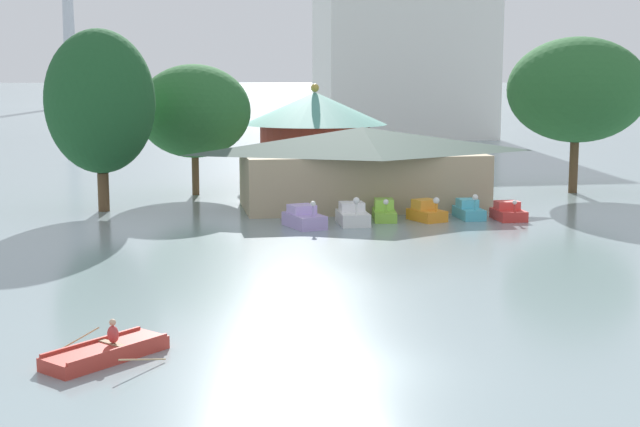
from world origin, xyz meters
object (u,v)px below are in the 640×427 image
(green_roof_pavilion, at_px, (315,132))
(shoreline_tree_tall_left, at_px, (100,102))
(pedal_boat_orange, at_px, (426,212))
(pedal_boat_red, at_px, (508,212))
(shoreline_tree_mid, at_px, (194,111))
(background_building_block, at_px, (404,39))
(pedal_boat_white, at_px, (353,215))
(pedal_boat_lime, at_px, (384,212))
(boathouse, at_px, (362,166))
(shoreline_tree_right, at_px, (577,90))
(pedal_boat_lavender, at_px, (304,218))
(rowboat_with_rower, at_px, (106,352))
(pedal_boat_cyan, at_px, (469,210))

(green_roof_pavilion, relative_size, shoreline_tree_tall_left, 1.01)
(pedal_boat_orange, xyz_separation_m, pedal_boat_red, (5.14, -0.60, -0.07))
(pedal_boat_red, distance_m, shoreline_tree_mid, 24.97)
(shoreline_tree_mid, height_order, background_building_block, background_building_block)
(shoreline_tree_tall_left, bearing_deg, pedal_boat_white, -27.67)
(pedal_boat_lime, bearing_deg, shoreline_tree_tall_left, -101.33)
(boathouse, height_order, shoreline_tree_right, shoreline_tree_right)
(pedal_boat_lavender, xyz_separation_m, pedal_boat_lime, (5.39, 1.87, -0.03))
(pedal_boat_white, relative_size, pedal_boat_lime, 0.92)
(pedal_boat_lime, bearing_deg, background_building_block, 173.52)
(pedal_boat_lavender, xyz_separation_m, shoreline_tree_right, (22.83, 11.97, 7.32))
(pedal_boat_lime, relative_size, green_roof_pavilion, 0.26)
(shoreline_tree_tall_left, height_order, shoreline_tree_right, shoreline_tree_tall_left)
(pedal_boat_orange, bearing_deg, rowboat_with_rower, -55.12)
(pedal_boat_cyan, height_order, shoreline_tree_tall_left, shoreline_tree_tall_left)
(shoreline_tree_tall_left, xyz_separation_m, shoreline_tree_right, (35.00, 3.43, 0.60))
(rowboat_with_rower, bearing_deg, pedal_boat_cyan, -171.70)
(shoreline_tree_tall_left, xyz_separation_m, background_building_block, (38.04, 64.94, 6.73))
(rowboat_with_rower, distance_m, pedal_boat_lavender, 25.77)
(rowboat_with_rower, relative_size, shoreline_tree_right, 0.34)
(pedal_boat_cyan, height_order, shoreline_tree_mid, shoreline_tree_mid)
(pedal_boat_lavender, relative_size, background_building_block, 0.12)
(shoreline_tree_tall_left, bearing_deg, shoreline_tree_mid, 48.78)
(pedal_boat_orange, height_order, pedal_boat_cyan, pedal_boat_cyan)
(pedal_boat_white, xyz_separation_m, background_building_block, (22.79, 72.94, 13.43))
(shoreline_tree_right, bearing_deg, green_roof_pavilion, 151.61)
(pedal_boat_lavender, distance_m, pedal_boat_cyan, 10.93)
(pedal_boat_orange, relative_size, boathouse, 0.16)
(pedal_boat_red, relative_size, green_roof_pavilion, 0.20)
(green_roof_pavilion, bearing_deg, shoreline_tree_right, -28.39)
(background_building_block, bearing_deg, shoreline_tree_tall_left, -120.36)
(shoreline_tree_tall_left, relative_size, background_building_block, 0.43)
(shoreline_tree_mid, bearing_deg, boathouse, -37.94)
(shoreline_tree_tall_left, distance_m, shoreline_tree_mid, 9.65)
(pedal_boat_white, height_order, background_building_block, background_building_block)
(pedal_boat_lavender, relative_size, pedal_boat_red, 1.38)
(pedal_boat_red, relative_size, shoreline_tree_tall_left, 0.20)
(pedal_boat_lavender, xyz_separation_m, boathouse, (5.14, 7.20, 2.35))
(rowboat_with_rower, height_order, pedal_boat_lavender, pedal_boat_lavender)
(green_roof_pavilion, bearing_deg, pedal_boat_lime, -87.07)
(green_roof_pavilion, bearing_deg, pedal_boat_orange, -80.32)
(rowboat_with_rower, bearing_deg, shoreline_tree_mid, -138.23)
(pedal_boat_lime, bearing_deg, pedal_boat_cyan, 96.22)
(pedal_boat_lime, relative_size, pedal_boat_red, 1.32)
(shoreline_tree_tall_left, distance_m, background_building_block, 75.57)
(rowboat_with_rower, bearing_deg, pedal_boat_lavender, -155.14)
(pedal_boat_white, relative_size, shoreline_tree_tall_left, 0.24)
(boathouse, relative_size, green_roof_pavilion, 1.44)
(pedal_boat_lavender, distance_m, pedal_boat_red, 13.06)
(pedal_boat_white, bearing_deg, pedal_boat_orange, 98.39)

